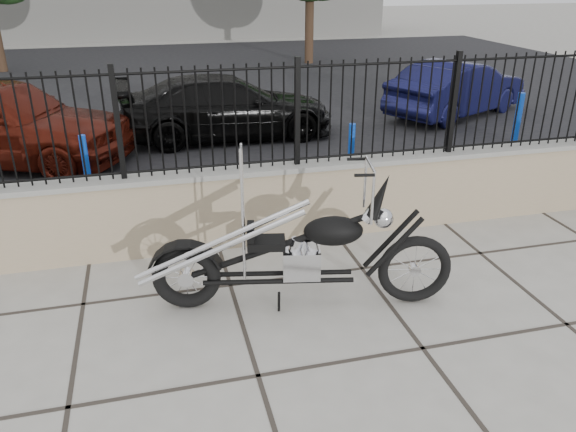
% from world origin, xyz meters
% --- Properties ---
extents(ground_plane, '(90.00, 90.00, 0.00)m').
position_xyz_m(ground_plane, '(0.00, 0.00, 0.00)').
color(ground_plane, '#99968E').
rests_on(ground_plane, ground).
extents(parking_lot, '(30.00, 30.00, 0.00)m').
position_xyz_m(parking_lot, '(0.00, 12.50, 0.00)').
color(parking_lot, black).
rests_on(parking_lot, ground).
extents(retaining_wall, '(14.00, 0.36, 0.96)m').
position_xyz_m(retaining_wall, '(0.00, 2.50, 0.48)').
color(retaining_wall, gray).
rests_on(retaining_wall, ground_plane).
extents(iron_fence, '(14.00, 0.08, 1.20)m').
position_xyz_m(iron_fence, '(0.00, 2.50, 1.56)').
color(iron_fence, black).
rests_on(iron_fence, retaining_wall).
extents(chopper_motorcycle, '(2.86, 1.06, 1.69)m').
position_xyz_m(chopper_motorcycle, '(0.58, 0.98, 0.85)').
color(chopper_motorcycle, black).
rests_on(chopper_motorcycle, ground_plane).
extents(car_black, '(4.22, 1.79, 1.22)m').
position_xyz_m(car_black, '(0.84, 7.19, 0.61)').
color(car_black, black).
rests_on(car_black, parking_lot).
extents(car_blue, '(3.91, 2.82, 1.23)m').
position_xyz_m(car_blue, '(6.16, 7.73, 0.61)').
color(car_blue, '#0F1037').
rests_on(car_blue, parking_lot).
extents(bollard_a, '(0.12, 0.12, 0.87)m').
position_xyz_m(bollard_a, '(-1.65, 4.80, 0.43)').
color(bollard_a, '#0B4FA9').
rests_on(bollard_a, ground_plane).
extents(bollard_b, '(0.10, 0.10, 0.87)m').
position_xyz_m(bollard_b, '(2.43, 4.45, 0.43)').
color(bollard_b, '#0B16A6').
rests_on(bollard_b, ground_plane).
extents(bollard_c, '(0.15, 0.15, 1.03)m').
position_xyz_m(bollard_c, '(5.95, 5.17, 0.52)').
color(bollard_c, '#0C16B4').
rests_on(bollard_c, ground_plane).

